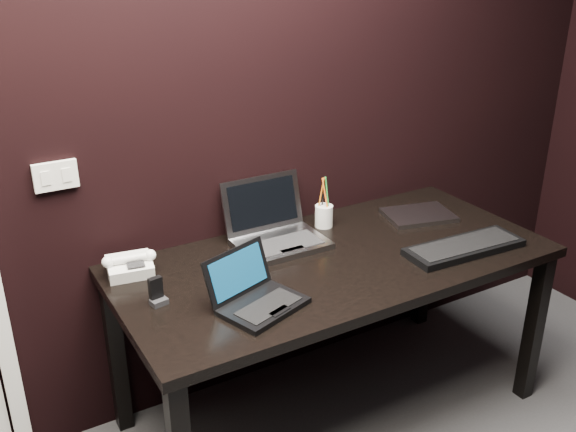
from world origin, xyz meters
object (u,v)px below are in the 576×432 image
desk_phone (130,266)px  mobile_phone (157,294)px  closed_laptop (419,215)px  pen_cup (324,215)px  ext_keyboard (464,247)px  desk (335,274)px  netbook (256,296)px  silver_laptop (276,232)px

desk_phone → mobile_phone: bearing=-86.3°
closed_laptop → pen_cup: size_ratio=1.50×
ext_keyboard → desk_phone: size_ratio=2.51×
pen_cup → desk: bearing=-114.2°
desk → desk_phone: size_ratio=8.49×
ext_keyboard → closed_laptop: (0.07, 0.35, -0.01)m
desk → desk_phone: bearing=160.1°
mobile_phone → netbook: bearing=-32.6°
desk → ext_keyboard: (0.47, -0.21, 0.09)m
closed_laptop → desk_phone: desk_phone is taller
desk → netbook: size_ratio=5.03×
desk → desk_phone: desk_phone is taller
closed_laptop → netbook: bearing=-162.8°
ext_keyboard → silver_laptop: bearing=144.3°
pen_cup → mobile_phone: bearing=-163.4°
netbook → closed_laptop: size_ratio=1.01×
silver_laptop → pen_cup: 0.26m
silver_laptop → pen_cup: silver_laptop is taller
netbook → ext_keyboard: (0.90, -0.05, -0.02)m
desk_phone → mobile_phone: size_ratio=2.09×
silver_laptop → closed_laptop: 0.68m
ext_keyboard → mobile_phone: 1.21m
silver_laptop → pen_cup: bearing=8.7°
silver_laptop → pen_cup: (0.26, 0.04, 0.01)m
silver_laptop → mobile_phone: (-0.58, -0.21, -0.01)m
silver_laptop → desk_phone: size_ratio=1.77×
mobile_phone → desk_phone: bearing=93.7°
silver_laptop → ext_keyboard: size_ratio=0.70×
mobile_phone → silver_laptop: bearing=19.9°
mobile_phone → desk: bearing=-1.3°
desk → silver_laptop: size_ratio=4.80×
silver_laptop → mobile_phone: size_ratio=3.69×
mobile_phone → closed_laptop: bearing=5.4°
ext_keyboard → netbook: bearing=177.0°
desk → ext_keyboard: bearing=-24.2°
closed_laptop → silver_laptop: bearing=172.3°
desk → ext_keyboard: 0.52m
ext_keyboard → closed_laptop: size_ratio=1.50×
silver_laptop → closed_laptop: (0.67, -0.09, -0.04)m
desk → closed_laptop: (0.54, 0.14, 0.09)m
silver_laptop → ext_keyboard: (0.61, -0.44, -0.03)m
ext_keyboard → closed_laptop: ext_keyboard is taller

